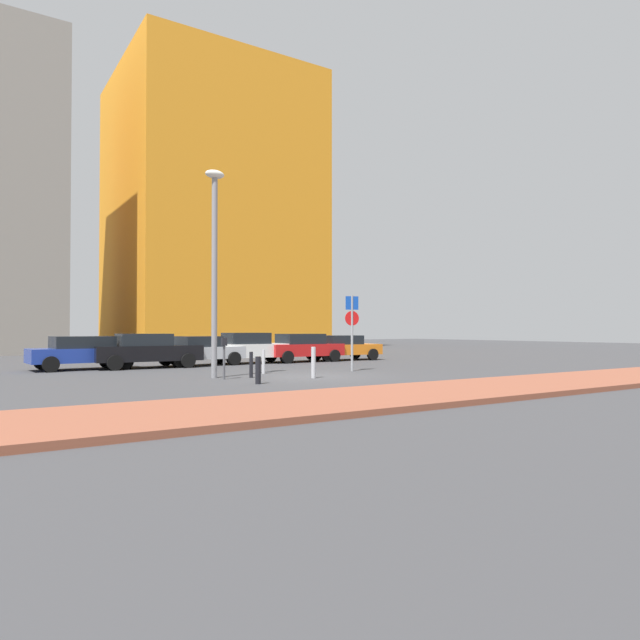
# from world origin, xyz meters

# --- Properties ---
(ground_plane) EXTENTS (120.00, 120.00, 0.00)m
(ground_plane) POSITION_xyz_m (0.00, 0.00, 0.00)
(ground_plane) COLOR #38383A
(sidewalk_brick) EXTENTS (40.00, 3.74, 0.14)m
(sidewalk_brick) POSITION_xyz_m (0.00, -6.69, 0.07)
(sidewalk_brick) COLOR brown
(sidewalk_brick) RESTS_ON ground
(parked_car_blue) EXTENTS (4.44, 2.26, 1.41)m
(parked_car_blue) POSITION_xyz_m (-6.32, 8.14, 0.76)
(parked_car_blue) COLOR #1E389E
(parked_car_blue) RESTS_ON ground
(parked_car_black) EXTENTS (4.59, 2.04, 1.52)m
(parked_car_black) POSITION_xyz_m (-3.81, 7.63, 0.79)
(parked_car_black) COLOR black
(parked_car_black) RESTS_ON ground
(parked_car_silver) EXTENTS (4.10, 2.20, 1.38)m
(parked_car_silver) POSITION_xyz_m (-1.22, 8.02, 0.72)
(parked_car_silver) COLOR #B7BABF
(parked_car_silver) RESTS_ON ground
(parked_car_white) EXTENTS (4.23, 2.12, 1.54)m
(parked_car_white) POSITION_xyz_m (1.54, 8.21, 0.79)
(parked_car_white) COLOR white
(parked_car_white) RESTS_ON ground
(parked_car_red) EXTENTS (4.19, 2.03, 1.48)m
(parked_car_red) POSITION_xyz_m (4.39, 8.00, 0.77)
(parked_car_red) COLOR red
(parked_car_red) RESTS_ON ground
(parked_car_orange) EXTENTS (4.34, 2.09, 1.38)m
(parked_car_orange) POSITION_xyz_m (7.01, 8.09, 0.72)
(parked_car_orange) COLOR orange
(parked_car_orange) RESTS_ON ground
(parking_sign_post) EXTENTS (0.59, 0.17, 3.09)m
(parking_sign_post) POSITION_xyz_m (2.78, 1.27, 1.95)
(parking_sign_post) COLOR gray
(parking_sign_post) RESTS_ON ground
(parking_meter) EXTENTS (0.18, 0.14, 1.42)m
(parking_meter) POSITION_xyz_m (-3.11, 0.57, 0.92)
(parking_meter) COLOR #4C4C51
(parking_meter) RESTS_ON ground
(street_lamp) EXTENTS (0.70, 0.36, 7.34)m
(street_lamp) POSITION_xyz_m (-3.17, 1.32, 4.30)
(street_lamp) COLOR gray
(street_lamp) RESTS_ON ground
(traffic_bollard_near) EXTENTS (0.16, 0.16, 1.09)m
(traffic_bollard_near) POSITION_xyz_m (-0.29, -0.66, 0.55)
(traffic_bollard_near) COLOR #B7B7BC
(traffic_bollard_near) RESTS_ON ground
(traffic_bollard_mid) EXTENTS (0.13, 0.13, 0.91)m
(traffic_bollard_mid) POSITION_xyz_m (-2.05, 0.65, 0.46)
(traffic_bollard_mid) COLOR black
(traffic_bollard_mid) RESTS_ON ground
(traffic_bollard_far) EXTENTS (0.13, 0.13, 0.92)m
(traffic_bollard_far) POSITION_xyz_m (-0.87, 2.04, 0.46)
(traffic_bollard_far) COLOR #B7B7BC
(traffic_bollard_far) RESTS_ON ground
(traffic_bollard_edge) EXTENTS (0.18, 0.18, 0.86)m
(traffic_bollard_edge) POSITION_xyz_m (-2.85, -1.52, 0.43)
(traffic_bollard_edge) COLOR black
(traffic_bollard_edge) RESTS_ON ground
(building_colorful_midrise) EXTENTS (16.46, 16.94, 25.08)m
(building_colorful_midrise) POSITION_xyz_m (8.69, 32.36, 12.54)
(building_colorful_midrise) COLOR orange
(building_colorful_midrise) RESTS_ON ground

